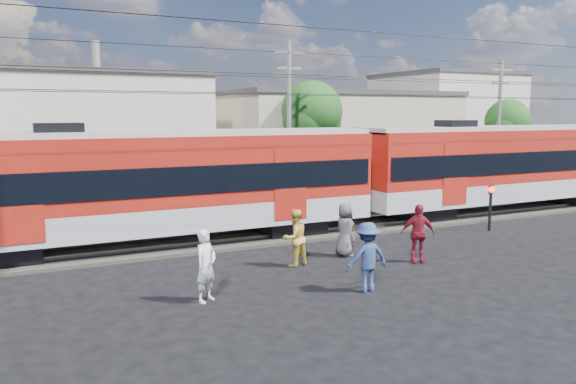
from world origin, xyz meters
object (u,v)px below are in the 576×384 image
(crossing_signal, at_px, (491,199))
(car_silver, at_px, (536,181))
(commuter_train, at_px, (165,181))
(pedestrian_c, at_px, (367,257))
(pedestrian_a, at_px, (206,266))

(crossing_signal, bearing_deg, car_silver, 33.06)
(commuter_train, bearing_deg, pedestrian_c, -64.12)
(car_silver, bearing_deg, crossing_signal, 118.57)
(commuter_train, relative_size, pedestrian_a, 26.72)
(pedestrian_a, height_order, pedestrian_c, pedestrian_c)
(car_silver, relative_size, crossing_signal, 1.96)
(pedestrian_c, bearing_deg, car_silver, -147.03)
(pedestrian_a, distance_m, car_silver, 26.98)
(crossing_signal, bearing_deg, pedestrian_c, -153.87)
(pedestrian_a, height_order, crossing_signal, pedestrian_a)
(commuter_train, height_order, pedestrian_c, commuter_train)
(commuter_train, distance_m, car_silver, 24.65)
(pedestrian_c, relative_size, car_silver, 0.52)
(car_silver, bearing_deg, pedestrian_a, 109.17)
(car_silver, bearing_deg, commuter_train, 96.01)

